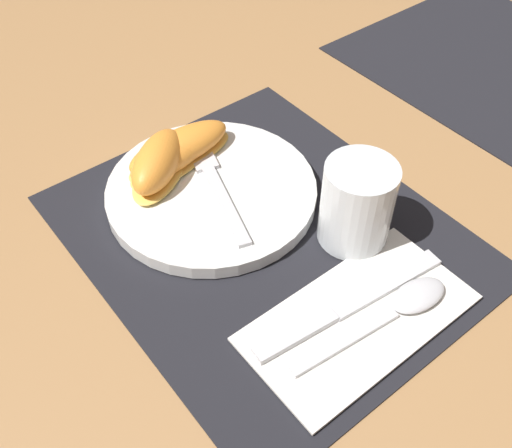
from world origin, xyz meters
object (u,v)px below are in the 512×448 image
Objects in this scene: juice_glass at (356,208)px; knife at (347,306)px; fork at (210,174)px; citrus_wedge_0 at (179,149)px; plate at (212,192)px; citrus_wedge_2 at (158,163)px; spoon at (399,307)px; citrus_wedge_1 at (170,157)px.

juice_glass reaches higher than knife.
citrus_wedge_0 is (-0.05, -0.01, 0.01)m from fork.
citrus_wedge_2 reaches higher than plate.
spoon is 0.30m from citrus_wedge_0.
citrus_wedge_1 is at bearing 107.45° from citrus_wedge_2.
juice_glass is 0.17m from fork.
citrus_wedge_0 is 1.15× the size of citrus_wedge_1.
citrus_wedge_2 is (0.01, -0.03, 0.00)m from citrus_wedge_0.
citrus_wedge_0 reaches higher than plate.
citrus_wedge_0 reaches higher than citrus_wedge_1.
citrus_wedge_2 is (-0.05, -0.04, 0.03)m from plate.
fork is at bearing -179.76° from knife.
spoon is 1.56× the size of citrus_wedge_2.
fork is (-0.01, 0.01, 0.01)m from plate.
knife is 1.88× the size of citrus_wedge_2.
fork is at bearing 31.85° from citrus_wedge_1.
citrus_wedge_0 reaches higher than spoon.
citrus_wedge_2 is at bearing -148.12° from juice_glass.
plate is 0.20m from knife.
juice_glass is at bearing 26.69° from citrus_wedge_1.
plate is 0.06m from citrus_wedge_1.
citrus_wedge_1 is (-0.26, -0.03, 0.02)m from knife.
citrus_wedge_2 is at bearing -144.57° from plate.
plate is 0.02m from fork.
juice_glass is at bearing 160.25° from spoon.
knife is at bearing 5.79° from citrus_wedge_1.
spoon reaches higher than knife.
citrus_wedge_1 reaches higher than fork.
knife is at bearing 2.32° from citrus_wedge_0.
juice_glass reaches higher than citrus_wedge_0.
citrus_wedge_0 is at bearing 107.99° from citrus_wedge_2.
knife is at bearing -47.81° from juice_glass.
juice_glass reaches higher than citrus_wedge_2.
juice_glass is at bearing 25.23° from fork.
fork reaches higher than spoon.
juice_glass is 0.22m from citrus_wedge_0.
juice_glass is 0.22m from citrus_wedge_1.
citrus_wedge_1 is at bearing -164.11° from plate.
fork is 1.69× the size of citrus_wedge_2.
plate is 0.07m from citrus_wedge_2.
citrus_wedge_1 is at bearing -153.31° from juice_glass.
citrus_wedge_2 is at bearing -169.77° from knife.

